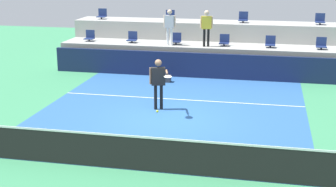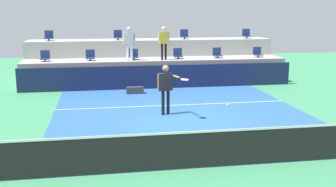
{
  "view_description": "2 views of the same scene",
  "coord_description": "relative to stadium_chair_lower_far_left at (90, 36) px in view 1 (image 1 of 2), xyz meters",
  "views": [
    {
      "loc": [
        3.13,
        -14.64,
        5.05
      ],
      "look_at": [
        0.2,
        -0.81,
        1.13
      ],
      "focal_mm": 51.82,
      "sensor_mm": 36.0,
      "label": 1
    },
    {
      "loc": [
        -2.8,
        -12.73,
        3.66
      ],
      "look_at": [
        -0.76,
        -0.78,
        1.15
      ],
      "focal_mm": 43.27,
      "sensor_mm": 36.0,
      "label": 2
    }
  ],
  "objects": [
    {
      "name": "ground_plane",
      "position": [
        5.35,
        -7.23,
        -1.46
      ],
      "size": [
        40.0,
        40.0,
        0.0
      ],
      "primitive_type": "plane",
      "color": "#388456"
    },
    {
      "name": "court_inner_paint",
      "position": [
        5.35,
        -6.23,
        -1.46
      ],
      "size": [
        9.0,
        10.0,
        0.01
      ],
      "primitive_type": "cube",
      "color": "#285693",
      "rests_on": "ground_plane"
    },
    {
      "name": "court_service_line",
      "position": [
        5.35,
        -4.83,
        -1.46
      ],
      "size": [
        9.0,
        0.06,
        0.0
      ],
      "primitive_type": "cube",
      "color": "white",
      "rests_on": "ground_plane"
    },
    {
      "name": "tennis_net",
      "position": [
        5.35,
        -11.23,
        -0.97
      ],
      "size": [
        10.48,
        0.08,
        1.07
      ],
      "color": "black",
      "rests_on": "ground_plane"
    },
    {
      "name": "sponsor_backboard",
      "position": [
        5.35,
        -1.23,
        -0.91
      ],
      "size": [
        13.0,
        0.16,
        1.1
      ],
      "primitive_type": "cube",
      "color": "#141E42",
      "rests_on": "ground_plane"
    },
    {
      "name": "seating_tier_lower",
      "position": [
        5.35,
        0.07,
        -0.84
      ],
      "size": [
        13.0,
        1.8,
        1.25
      ],
      "primitive_type": "cube",
      "color": "#9E9E99",
      "rests_on": "ground_plane"
    },
    {
      "name": "seating_tier_upper",
      "position": [
        5.35,
        1.87,
        -0.41
      ],
      "size": [
        13.0,
        1.8,
        2.1
      ],
      "primitive_type": "cube",
      "color": "#9E9E99",
      "rests_on": "ground_plane"
    },
    {
      "name": "stadium_chair_lower_far_left",
      "position": [
        0.0,
        0.0,
        0.0
      ],
      "size": [
        0.44,
        0.4,
        0.52
      ],
      "color": "#2D2D33",
      "rests_on": "seating_tier_lower"
    },
    {
      "name": "stadium_chair_lower_left",
      "position": [
        2.13,
        0.0,
        0.0
      ],
      "size": [
        0.44,
        0.4,
        0.52
      ],
      "color": "#2D2D33",
      "rests_on": "seating_tier_lower"
    },
    {
      "name": "stadium_chair_lower_mid_left",
      "position": [
        4.24,
        0.0,
        0.0
      ],
      "size": [
        0.44,
        0.4,
        0.52
      ],
      "color": "#2D2D33",
      "rests_on": "seating_tier_lower"
    },
    {
      "name": "stadium_chair_lower_mid_right",
      "position": [
        6.47,
        0.0,
        0.0
      ],
      "size": [
        0.44,
        0.4,
        0.52
      ],
      "color": "#2D2D33",
      "rests_on": "seating_tier_lower"
    },
    {
      "name": "stadium_chair_lower_right",
      "position": [
        8.52,
        0.0,
        0.0
      ],
      "size": [
        0.44,
        0.4,
        0.52
      ],
      "color": "#2D2D33",
      "rests_on": "seating_tier_lower"
    },
    {
      "name": "stadium_chair_lower_far_right",
      "position": [
        10.7,
        0.0,
        0.0
      ],
      "size": [
        0.44,
        0.4,
        0.52
      ],
      "color": "#2D2D33",
      "rests_on": "seating_tier_lower"
    },
    {
      "name": "stadium_chair_upper_far_left",
      "position": [
        0.02,
        1.8,
        0.85
      ],
      "size": [
        0.44,
        0.4,
        0.52
      ],
      "color": "#2D2D33",
      "rests_on": "seating_tier_upper"
    },
    {
      "name": "stadium_chair_upper_left",
      "position": [
        3.57,
        1.8,
        0.85
      ],
      "size": [
        0.44,
        0.4,
        0.52
      ],
      "color": "#2D2D33",
      "rests_on": "seating_tier_upper"
    },
    {
      "name": "stadium_chair_upper_right",
      "position": [
        7.18,
        1.8,
        0.85
      ],
      "size": [
        0.44,
        0.4,
        0.52
      ],
      "color": "#2D2D33",
      "rests_on": "seating_tier_upper"
    },
    {
      "name": "stadium_chair_upper_far_right",
      "position": [
        10.73,
        1.8,
        0.85
      ],
      "size": [
        0.44,
        0.4,
        0.52
      ],
      "color": "#2D2D33",
      "rests_on": "seating_tier_upper"
    },
    {
      "name": "tennis_player",
      "position": [
        4.84,
        -6.2,
        -0.37
      ],
      "size": [
        0.98,
        1.17,
        1.78
      ],
      "color": "black",
      "rests_on": "ground_plane"
    },
    {
      "name": "spectator_in_white",
      "position": [
        4.01,
        -0.38,
        0.75
      ],
      "size": [
        0.58,
        0.24,
        1.62
      ],
      "color": "white",
      "rests_on": "seating_tier_lower"
    },
    {
      "name": "spectator_leaning_on_rail",
      "position": [
        5.69,
        -0.38,
        0.76
      ],
      "size": [
        0.58,
        0.24,
        1.62
      ],
      "color": "black",
      "rests_on": "seating_tier_lower"
    },
    {
      "name": "tennis_ball",
      "position": [
        5.75,
        -10.3,
        -0.19
      ],
      "size": [
        0.07,
        0.07,
        0.07
      ],
      "color": "#CCE033"
    },
    {
      "name": "equipment_bag",
      "position": [
        4.07,
        -2.3,
        -1.31
      ],
      "size": [
        0.76,
        0.28,
        0.3
      ],
      "primitive_type": "cube",
      "color": "#333338",
      "rests_on": "ground_plane"
    }
  ]
}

